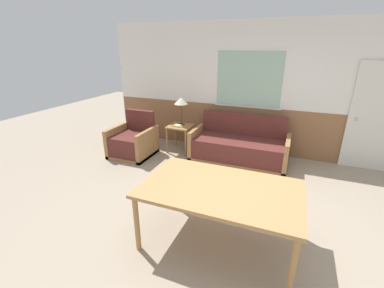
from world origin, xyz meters
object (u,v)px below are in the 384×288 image
object	(u,v)px
armchair	(133,142)
dining_table	(220,192)
side_table	(180,130)
table_lamp	(181,102)
couch	(239,147)

from	to	relation	value
armchair	dining_table	bearing A→B (deg)	-50.73
armchair	side_table	world-z (taller)	armchair
table_lamp	couch	bearing A→B (deg)	-4.35
dining_table	side_table	bearing A→B (deg)	123.40
couch	dining_table	distance (m)	2.48
couch	dining_table	bearing A→B (deg)	-83.10
table_lamp	side_table	bearing A→B (deg)	-85.18
table_lamp	dining_table	xyz separation A→B (m)	(1.61, -2.53, -0.42)
armchair	table_lamp	size ratio (longest dim) A/B	1.51
couch	side_table	xyz separation A→B (m)	(-1.31, 0.01, 0.20)
side_table	table_lamp	bearing A→B (deg)	94.82
side_table	table_lamp	xyz separation A→B (m)	(-0.01, 0.09, 0.62)
armchair	side_table	bearing A→B (deg)	21.35
table_lamp	dining_table	distance (m)	3.03
side_table	dining_table	size ratio (longest dim) A/B	0.33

